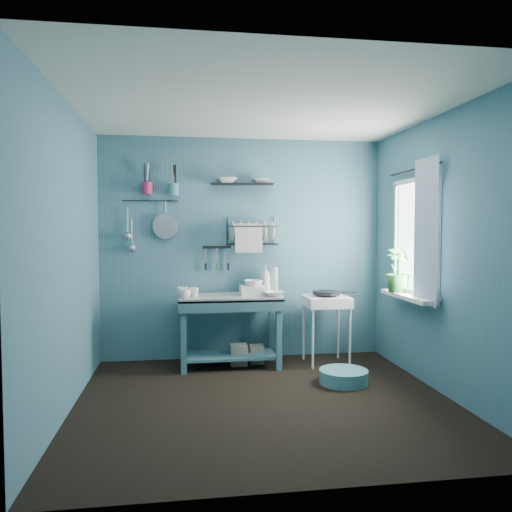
{
  "coord_description": "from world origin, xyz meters",
  "views": [
    {
      "loc": [
        -0.69,
        -4.16,
        1.47
      ],
      "look_at": [
        0.05,
        0.85,
        1.2
      ],
      "focal_mm": 35.0,
      "sensor_mm": 36.0,
      "label": 1
    }
  ],
  "objects": [
    {
      "name": "potted_plant",
      "position": [
        1.49,
        0.66,
        1.05
      ],
      "size": [
        0.3,
        0.3,
        0.45
      ],
      "primitive_type": "imported",
      "rotation": [
        0.0,
        0.0,
        0.23
      ],
      "color": "#2A6B2B",
      "rests_on": "windowsill"
    },
    {
      "name": "mug_left",
      "position": [
        -0.67,
        0.95,
        0.82
      ],
      "size": [
        0.12,
        0.12,
        0.1
      ],
      "primitive_type": "imported",
      "color": "white",
      "rests_on": "work_counter"
    },
    {
      "name": "windowsill",
      "position": [
        1.5,
        0.45,
        0.81
      ],
      "size": [
        0.16,
        0.95,
        0.04
      ],
      "primitive_type": "cube",
      "color": "white",
      "rests_on": "wall_right"
    },
    {
      "name": "work_counter",
      "position": [
        -0.19,
        1.11,
        0.38
      ],
      "size": [
        1.17,
        0.75,
        0.77
      ],
      "primitive_type": "cube",
      "rotation": [
        0.0,
        0.0,
        0.2
      ],
      "color": "#335F6B",
      "rests_on": "floor"
    },
    {
      "name": "shelf_bowl_left",
      "position": [
        -0.2,
        1.4,
        2.04
      ],
      "size": [
        0.26,
        0.26,
        0.06
      ],
      "primitive_type": "imported",
      "rotation": [
        0.0,
        0.0,
        -0.1
      ],
      "color": "white",
      "rests_on": "upper_shelf"
    },
    {
      "name": "tub_bowl",
      "position": [
        0.06,
        1.09,
        0.9
      ],
      "size": [
        0.2,
        0.19,
        0.06
      ],
      "primitive_type": "imported",
      "color": "white",
      "rests_on": "wash_tub"
    },
    {
      "name": "window_glass",
      "position": [
        1.59,
        0.45,
        1.4
      ],
      "size": [
        0.0,
        1.1,
        1.1
      ],
      "primitive_type": "plane",
      "rotation": [
        1.57,
        0.0,
        1.57
      ],
      "color": "white",
      "rests_on": "wall_right"
    },
    {
      "name": "hook_rail",
      "position": [
        -1.04,
        1.47,
        1.79
      ],
      "size": [
        0.6,
        0.01,
        0.01
      ],
      "primitive_type": "cylinder",
      "rotation": [
        0.0,
        1.57,
        0.0
      ],
      "color": "black",
      "rests_on": "wall_back"
    },
    {
      "name": "upper_shelf",
      "position": [
        -0.02,
        1.4,
        1.98
      ],
      "size": [
        0.72,
        0.27,
        0.02
      ],
      "primitive_type": "cube",
      "rotation": [
        0.0,
        0.0,
        -0.13
      ],
      "color": "black",
      "rests_on": "wall_back"
    },
    {
      "name": "wall_front",
      "position": [
        0.0,
        -1.5,
        1.25
      ],
      "size": [
        3.2,
        0.0,
        3.2
      ],
      "primitive_type": "plane",
      "rotation": [
        -1.57,
        0.0,
        0.0
      ],
      "color": "#396575",
      "rests_on": "ground"
    },
    {
      "name": "shelf_bowl_right",
      "position": [
        0.18,
        1.4,
        2.06
      ],
      "size": [
        0.21,
        0.21,
        0.05
      ],
      "primitive_type": "imported",
      "rotation": [
        0.0,
        0.0,
        0.02
      ],
      "color": "white",
      "rests_on": "upper_shelf"
    },
    {
      "name": "frying_pan",
      "position": [
        0.86,
        1.08,
        0.78
      ],
      "size": [
        0.3,
        0.3,
        0.03
      ],
      "primitive_type": "cylinder",
      "color": "black",
      "rests_on": "hotplate_stand"
    },
    {
      "name": "mug_mid",
      "position": [
        -0.57,
        1.05,
        0.81
      ],
      "size": [
        0.14,
        0.14,
        0.09
      ],
      "primitive_type": "imported",
      "rotation": [
        0.0,
        0.0,
        0.52
      ],
      "color": "white",
      "rests_on": "work_counter"
    },
    {
      "name": "counter_bowl",
      "position": [
        0.26,
        0.96,
        0.79
      ],
      "size": [
        0.22,
        0.22,
        0.05
      ],
      "primitive_type": "imported",
      "color": "white",
      "rests_on": "work_counter"
    },
    {
      "name": "dish_rack",
      "position": [
        0.08,
        1.37,
        1.46
      ],
      "size": [
        0.56,
        0.25,
        0.32
      ],
      "primitive_type": "cube",
      "rotation": [
        0.0,
        0.0,
        -0.03
      ],
      "color": "black",
      "rests_on": "wall_back"
    },
    {
      "name": "curtain_rod",
      "position": [
        1.54,
        0.45,
        2.05
      ],
      "size": [
        0.02,
        1.05,
        0.02
      ],
      "primitive_type": "cylinder",
      "rotation": [
        1.57,
        0.0,
        0.0
      ],
      "color": "black",
      "rests_on": "wall_right"
    },
    {
      "name": "storage_tin_small",
      "position": [
        0.11,
        1.19,
        0.1
      ],
      "size": [
        0.15,
        0.15,
        0.2
      ],
      "primitive_type": "cube",
      "color": "gray",
      "rests_on": "floor"
    },
    {
      "name": "wash_tub",
      "position": [
        0.06,
        1.09,
        0.82
      ],
      "size": [
        0.28,
        0.22,
        0.1
      ],
      "primitive_type": "cube",
      "color": "silver",
      "rests_on": "work_counter"
    },
    {
      "name": "knife_strip",
      "position": [
        -0.31,
        1.47,
        1.27
      ],
      "size": [
        0.32,
        0.05,
        0.03
      ],
      "primitive_type": "cube",
      "rotation": [
        0.0,
        0.0,
        0.08
      ],
      "color": "black",
      "rests_on": "wall_back"
    },
    {
      "name": "hotplate_stand",
      "position": [
        0.86,
        1.08,
        0.37
      ],
      "size": [
        0.53,
        0.53,
        0.74
      ],
      "primitive_type": "cube",
      "rotation": [
        0.0,
        0.0,
        -0.16
      ],
      "color": "white",
      "rests_on": "floor"
    },
    {
      "name": "wall_back",
      "position": [
        0.0,
        1.5,
        1.25
      ],
      "size": [
        3.2,
        0.0,
        3.2
      ],
      "primitive_type": "plane",
      "rotation": [
        1.57,
        0.0,
        0.0
      ],
      "color": "#396575",
      "rests_on": "ground"
    },
    {
      "name": "floor_basin",
      "position": [
        0.83,
        0.36,
        0.07
      ],
      "size": [
        0.46,
        0.46,
        0.13
      ],
      "primitive_type": "cylinder",
      "color": "teal",
      "rests_on": "floor"
    },
    {
      "name": "utensil_cup_magenta",
      "position": [
        -1.07,
        1.42,
        1.92
      ],
      "size": [
        0.11,
        0.11,
        0.13
      ],
      "primitive_type": "cylinder",
      "color": "#B42150",
      "rests_on": "wall_back"
    },
    {
      "name": "wall_left",
      "position": [
        -1.6,
        0.0,
        1.25
      ],
      "size": [
        0.0,
        3.0,
        3.0
      ],
      "primitive_type": "plane",
      "rotation": [
        1.57,
        0.0,
        1.57
      ],
      "color": "#396575",
      "rests_on": "ground"
    },
    {
      "name": "ceiling",
      "position": [
        0.0,
        0.0,
        2.5
      ],
      "size": [
        3.2,
        3.2,
        0.0
      ],
      "primitive_type": "plane",
      "rotation": [
        3.14,
        0.0,
        0.0
      ],
      "color": "silver",
      "rests_on": "ground"
    },
    {
      "name": "floor",
      "position": [
        0.0,
        0.0,
        0.0
      ],
      "size": [
        3.2,
        3.2,
        0.0
      ],
      "primitive_type": "plane",
      "color": "black",
      "rests_on": "ground"
    },
    {
      "name": "curtain",
      "position": [
        1.52,
        0.15,
        1.45
      ],
      "size": [
        0.0,
        1.35,
        1.35
      ],
      "primitive_type": "plane",
      "rotation": [
        1.57,
        0.0,
        1.57
      ],
      "color": "silver",
      "rests_on": "wall_right"
    },
    {
      "name": "wall_right",
      "position": [
        1.6,
        0.0,
        1.25
      ],
      "size": [
        0.0,
        3.0,
        3.0
      ],
      "primitive_type": "plane",
      "rotation": [
        1.57,
        0.0,
        -1.57
      ],
      "color": "#396575",
      "rests_on": "ground"
    },
    {
      "name": "utensil_cup_teal",
      "position": [
        -0.78,
        1.42,
        1.91
      ],
      "size": [
        0.11,
        0.11,
        0.13
      ],
      "primitive_type": "cylinder",
      "color": "teal",
      "rests_on": "wall_back"
    },
    {
      "name": "colander",
      "position": [
        -0.87,
        1.45,
        1.51
      ],
      "size": [
        0.28,
        0.03,
        0.28
      ],
      "primitive_type": "cylinder",
      "rotation": [
        1.54,
        0.0,
        0.0
      ],
      "color": "#9C9EA4",
      "rests_on": "wall_back"
    },
    {
      "name": "ladle_outer",
      "position": [
        -1.28,
        1.46,
        1.57
      ],
      "size": [
        0.01,
        0.01,
        0.3
      ],
      "primitive_type": "cylinder",
      "color": "#9C9EA4",
      "rests_on": "wall_back"
    },
    {
      "name": "soap_bottle",
      "position": [
        0.23,
        1.31,
        0.92
      ],
      "size": [
        0.11,
        0.12,
        0.3
      ],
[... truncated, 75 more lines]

